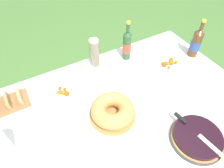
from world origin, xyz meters
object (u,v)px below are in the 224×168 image
object	(u,v)px
cup_stack	(95,53)
berry_tart	(197,138)
cider_bottle_green	(127,45)
snack_plate_left	(168,64)
snack_plate_near	(64,95)
serving_knife	(195,131)
bundt_cake	(112,110)
cider_bottle_amber	(196,43)
bread_board	(9,102)

from	to	relation	value
cup_stack	berry_tart	bearing A→B (deg)	-75.46
cider_bottle_green	snack_plate_left	world-z (taller)	cider_bottle_green
cider_bottle_green	snack_plate_near	bearing A→B (deg)	-166.85
cider_bottle_green	serving_knife	bearing A→B (deg)	-93.06
bundt_cake	cider_bottle_amber	distance (m)	0.95
bundt_cake	snack_plate_near	size ratio (longest dim) A/B	1.31
berry_tart	cider_bottle_amber	distance (m)	0.84
cider_bottle_green	cider_bottle_amber	world-z (taller)	cider_bottle_green
serving_knife	cider_bottle_amber	size ratio (longest dim) A/B	1.12
cider_bottle_amber	cup_stack	bearing A→B (deg)	160.36
berry_tart	bundt_cake	size ratio (longest dim) A/B	1.01
serving_knife	cup_stack	size ratio (longest dim) A/B	1.48
snack_plate_near	bread_board	size ratio (longest dim) A/B	0.92
snack_plate_near	berry_tart	bearing A→B (deg)	-51.19
cider_bottle_green	snack_plate_left	bearing A→B (deg)	-44.09
cider_bottle_amber	bread_board	xyz separation A→B (m)	(-1.50, 0.21, -0.11)
bundt_cake	snack_plate_left	xyz separation A→B (m)	(0.65, 0.21, -0.04)
cider_bottle_green	snack_plate_left	size ratio (longest dim) A/B	1.50
serving_knife	bundt_cake	bearing A→B (deg)	-143.68
cider_bottle_amber	snack_plate_left	size ratio (longest dim) A/B	1.46
berry_tart	snack_plate_left	xyz separation A→B (m)	(0.30, 0.61, -0.01)
bundt_cake	cider_bottle_green	size ratio (longest dim) A/B	0.91
cup_stack	bundt_cake	bearing A→B (deg)	-103.27
snack_plate_left	cider_bottle_green	bearing A→B (deg)	135.91
bundt_cake	snack_plate_near	distance (m)	0.39
cider_bottle_amber	snack_plate_left	distance (m)	0.29
cup_stack	snack_plate_near	size ratio (longest dim) A/B	1.06
berry_tart	cider_bottle_green	xyz separation A→B (m)	(0.04, 0.86, 0.11)
snack_plate_left	serving_knife	bearing A→B (deg)	-117.21
bundt_cake	cider_bottle_amber	size ratio (longest dim) A/B	0.93
cider_bottle_amber	snack_plate_near	xyz separation A→B (m)	(-1.14, 0.10, -0.12)
serving_knife	bundt_cake	size ratio (longest dim) A/B	1.20
cup_stack	cider_bottle_amber	distance (m)	0.85
cider_bottle_amber	snack_plate_near	world-z (taller)	cider_bottle_amber
snack_plate_left	bread_board	distance (m)	1.25
bread_board	snack_plate_near	bearing A→B (deg)	-16.91
snack_plate_near	bread_board	bearing A→B (deg)	163.09
snack_plate_near	cup_stack	bearing A→B (deg)	28.13
serving_knife	snack_plate_near	size ratio (longest dim) A/B	1.56
cider_bottle_amber	snack_plate_left	bearing A→B (deg)	-179.62
serving_knife	cider_bottle_amber	bearing A→B (deg)	129.02
serving_knife	cider_bottle_amber	world-z (taller)	cider_bottle_amber
serving_knife	cider_bottle_amber	xyz separation A→B (m)	(0.57, 0.59, 0.06)
bundt_cake	berry_tart	bearing A→B (deg)	-48.73
snack_plate_left	bread_board	size ratio (longest dim) A/B	0.88
bundt_cake	bread_board	size ratio (longest dim) A/B	1.21
snack_plate_left	bread_board	bearing A→B (deg)	170.24
serving_knife	snack_plate_near	xyz separation A→B (m)	(-0.57, 0.69, -0.05)
serving_knife	cider_bottle_green	bearing A→B (deg)	170.13
serving_knife	snack_plate_near	world-z (taller)	serving_knife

